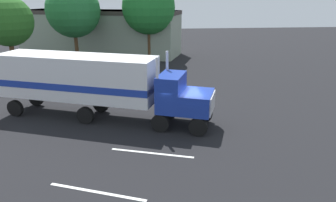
{
  "coord_description": "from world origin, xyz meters",
  "views": [
    {
      "loc": [
        -2.63,
        -18.04,
        7.79
      ],
      "look_at": [
        -0.72,
        0.15,
        1.6
      ],
      "focal_mm": 33.49,
      "sensor_mm": 36.0,
      "label": 1
    }
  ],
  "objects": [
    {
      "name": "person_bystander",
      "position": [
        -5.19,
        4.03,
        0.89
      ],
      "size": [
        0.46,
        0.46,
        1.63
      ],
      "color": "black",
      "rests_on": "ground_plane"
    },
    {
      "name": "lane_stripe_mid",
      "position": [
        -4.42,
        -6.65,
        0.01
      ],
      "size": [
        4.15,
        1.78,
        0.01
      ],
      "primitive_type": "cube",
      "rotation": [
        0.0,
        0.0,
        -0.38
      ],
      "color": "silver",
      "rests_on": "ground_plane"
    },
    {
      "name": "ground_plane",
      "position": [
        0.0,
        0.0,
        0.0
      ],
      "size": [
        120.0,
        120.0,
        0.0
      ],
      "primitive_type": "plane",
      "color": "black"
    },
    {
      "name": "building_backdrop",
      "position": [
        -7.47,
        26.58,
        3.16
      ],
      "size": [
        22.66,
        13.48,
        5.88
      ],
      "color": "gray",
      "rests_on": "ground_plane"
    },
    {
      "name": "parked_car",
      "position": [
        -4.54,
        12.24,
        0.81
      ],
      "size": [
        4.69,
        3.84,
        1.57
      ],
      "color": "#B7B7BC",
      "rests_on": "ground_plane"
    },
    {
      "name": "tree_right",
      "position": [
        -0.87,
        21.0,
        6.4
      ],
      "size": [
        6.38,
        6.38,
        9.61
      ],
      "color": "brown",
      "rests_on": "ground_plane"
    },
    {
      "name": "lane_stripe_near",
      "position": [
        -1.95,
        -3.5,
        0.01
      ],
      "size": [
        4.23,
        1.54,
        0.01
      ],
      "primitive_type": "cube",
      "rotation": [
        0.0,
        0.0,
        -0.32
      ],
      "color": "silver",
      "rests_on": "ground_plane"
    },
    {
      "name": "semi_truck",
      "position": [
        -5.43,
        1.94,
        2.52
      ],
      "size": [
        14.1,
        7.42,
        4.5
      ],
      "color": "#193399",
      "rests_on": "ground_plane"
    },
    {
      "name": "tree_left",
      "position": [
        -9.65,
        20.66,
        6.11
      ],
      "size": [
        6.26,
        6.26,
        9.25
      ],
      "color": "brown",
      "rests_on": "ground_plane"
    },
    {
      "name": "tree_center",
      "position": [
        -14.49,
        13.58,
        5.47
      ],
      "size": [
        4.73,
        4.73,
        7.86
      ],
      "color": "brown",
      "rests_on": "ground_plane"
    }
  ]
}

